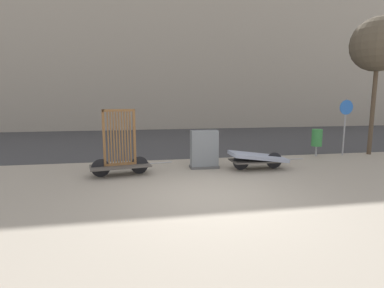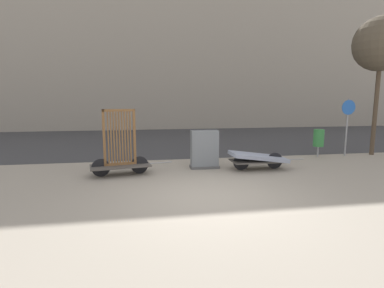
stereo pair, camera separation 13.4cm
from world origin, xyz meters
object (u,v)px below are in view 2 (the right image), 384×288
object	(u,v)px
trash_bin	(319,138)
sign_post	(348,119)
bike_cart_with_bedframe	(120,154)
bike_cart_with_mattress	(258,158)
utility_cabinet	(204,151)
street_tree	(381,44)

from	to	relation	value
trash_bin	sign_post	xyz separation A→B (m)	(1.16, -0.01, 0.73)
bike_cart_with_bedframe	trash_bin	world-z (taller)	bike_cart_with_bedframe
bike_cart_with_bedframe	trash_bin	xyz separation A→B (m)	(7.28, 1.63, 0.10)
bike_cart_with_bedframe	bike_cart_with_mattress	xyz separation A→B (m)	(4.22, -0.00, -0.24)
utility_cabinet	trash_bin	bearing A→B (deg)	13.94
bike_cart_with_mattress	trash_bin	size ratio (longest dim) A/B	2.32
sign_post	street_tree	xyz separation A→B (m)	(1.18, 0.01, 2.78)
bike_cart_with_mattress	street_tree	world-z (taller)	street_tree
bike_cart_with_mattress	sign_post	xyz separation A→B (m)	(4.23, 1.62, 1.08)
street_tree	bike_cart_with_bedframe	bearing A→B (deg)	-170.40
bike_cart_with_mattress	street_tree	xyz separation A→B (m)	(5.41, 1.63, 3.86)
bike_cart_with_bedframe	trash_bin	distance (m)	7.46
bike_cart_with_bedframe	utility_cabinet	xyz separation A→B (m)	(2.58, 0.46, -0.05)
bike_cart_with_bedframe	street_tree	bearing A→B (deg)	-0.38
utility_cabinet	street_tree	world-z (taller)	street_tree
sign_post	utility_cabinet	bearing A→B (deg)	-168.82
bike_cart_with_mattress	utility_cabinet	bearing A→B (deg)	163.87
sign_post	trash_bin	bearing A→B (deg)	179.56
trash_bin	sign_post	bearing A→B (deg)	-0.44
bike_cart_with_mattress	trash_bin	world-z (taller)	trash_bin
trash_bin	street_tree	size ratio (longest dim) A/B	0.20
trash_bin	bike_cart_with_mattress	bearing A→B (deg)	-152.04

